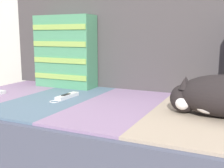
% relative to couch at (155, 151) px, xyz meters
% --- Properties ---
extents(couch, '(2.18, 0.92, 0.41)m').
position_rel_couch_xyz_m(couch, '(0.00, 0.00, 0.00)').
color(couch, brown).
rests_on(couch, ground_plane).
extents(sofa_backrest, '(2.14, 0.14, 0.56)m').
position_rel_couch_xyz_m(sofa_backrest, '(0.00, 0.39, 0.49)').
color(sofa_backrest, '#474242').
rests_on(sofa_backrest, couch).
extents(throw_pillow_striped, '(0.37, 0.14, 0.43)m').
position_rel_couch_xyz_m(throw_pillow_striped, '(-0.64, 0.24, 0.42)').
color(throw_pillow_striped, '#4C9366').
rests_on(throw_pillow_striped, couch).
extents(sleeping_cat, '(0.42, 0.23, 0.16)m').
position_rel_couch_xyz_m(sleeping_cat, '(0.26, -0.05, 0.29)').
color(sleeping_cat, black).
rests_on(sleeping_cat, couch).
extents(game_remote_far, '(0.05, 0.21, 0.02)m').
position_rel_couch_xyz_m(game_remote_far, '(-0.46, -0.03, 0.22)').
color(game_remote_far, white).
rests_on(game_remote_far, couch).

